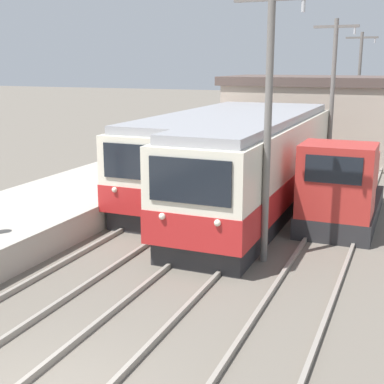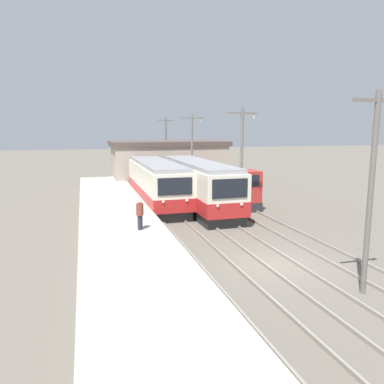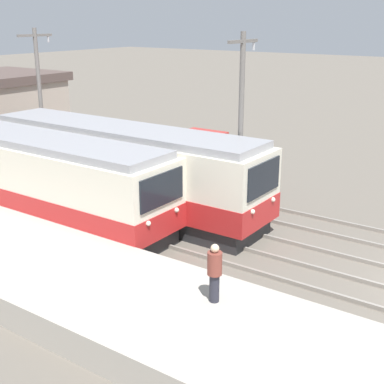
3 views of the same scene
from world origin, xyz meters
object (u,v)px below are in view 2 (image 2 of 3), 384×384
(catenary_mast_far, at_px, (192,151))
(catenary_mast_mid, at_px, (241,161))
(commuter_train_center, at_px, (197,186))
(commuter_train_left, at_px, (156,185))
(shunting_locomotive, at_px, (234,191))
(catenary_mast_near, at_px, (371,187))
(person_on_platform, at_px, (140,213))
(catenary_mast_distant, at_px, (166,145))

(catenary_mast_far, bearing_deg, catenary_mast_mid, -90.00)
(commuter_train_center, bearing_deg, commuter_train_left, 144.45)
(shunting_locomotive, xyz_separation_m, catenary_mast_mid, (-1.49, -4.74, 2.81))
(shunting_locomotive, distance_m, catenary_mast_near, 16.48)
(catenary_mast_far, relative_size, person_on_platform, 4.62)
(commuter_train_center, relative_size, catenary_mast_mid, 1.81)
(catenary_mast_distant, bearing_deg, catenary_mast_far, -90.00)
(catenary_mast_near, distance_m, catenary_mast_far, 22.85)
(catenary_mast_mid, bearing_deg, catenary_mast_far, 90.00)
(catenary_mast_mid, xyz_separation_m, person_on_platform, (-7.13, -3.41, -2.26))
(person_on_platform, bearing_deg, shunting_locomotive, 43.43)
(commuter_train_center, distance_m, shunting_locomotive, 3.04)
(catenary_mast_near, xyz_separation_m, catenary_mast_far, (0.00, 22.85, 0.00))
(shunting_locomotive, bearing_deg, person_on_platform, -136.57)
(catenary_mast_near, bearing_deg, catenary_mast_distant, 90.00)
(catenary_mast_far, distance_m, catenary_mast_distant, 11.42)
(commuter_train_center, bearing_deg, catenary_mast_far, 77.17)
(commuter_train_left, height_order, catenary_mast_mid, catenary_mast_mid)
(catenary_mast_near, bearing_deg, shunting_locomotive, 84.73)
(shunting_locomotive, height_order, catenary_mast_far, catenary_mast_far)
(commuter_train_left, distance_m, catenary_mast_near, 18.88)
(catenary_mast_near, bearing_deg, catenary_mast_mid, 90.00)
(catenary_mast_far, relative_size, catenary_mast_distant, 1.00)
(commuter_train_left, distance_m, catenary_mast_distant, 16.78)
(catenary_mast_near, height_order, person_on_platform, catenary_mast_near)
(commuter_train_left, xyz_separation_m, commuter_train_center, (2.80, -2.00, 0.06))
(catenary_mast_near, relative_size, person_on_platform, 4.62)
(catenary_mast_far, bearing_deg, commuter_train_center, -102.83)
(catenary_mast_distant, bearing_deg, catenary_mast_near, -90.00)
(shunting_locomotive, relative_size, catenary_mast_near, 0.81)
(commuter_train_center, bearing_deg, shunting_locomotive, -1.12)
(shunting_locomotive, distance_m, catenary_mast_far, 7.40)
(commuter_train_center, height_order, catenary_mast_far, catenary_mast_far)
(person_on_platform, bearing_deg, commuter_train_center, 55.63)
(catenary_mast_near, bearing_deg, commuter_train_left, 103.30)
(commuter_train_center, xyz_separation_m, catenary_mast_mid, (1.51, -4.80, 2.33))
(commuter_train_center, relative_size, catenary_mast_distant, 1.81)
(catenary_mast_mid, bearing_deg, person_on_platform, -154.41)
(shunting_locomotive, distance_m, catenary_mast_mid, 5.71)
(catenary_mast_near, xyz_separation_m, person_on_platform, (-7.13, 8.01, -2.26))
(person_on_platform, bearing_deg, catenary_mast_far, 64.34)
(person_on_platform, bearing_deg, catenary_mast_mid, 25.59)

